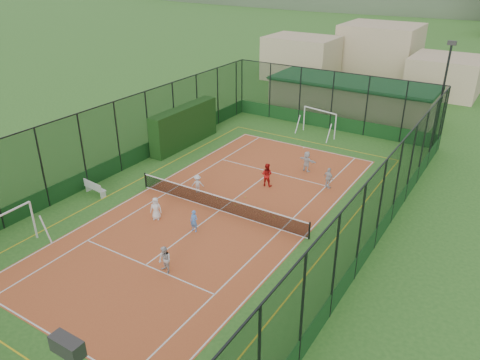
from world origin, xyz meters
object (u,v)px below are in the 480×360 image
object	(u,v)px
futsal_goal_near	(6,235)
child_far_right	(328,178)
coach	(267,175)
child_near_mid	(194,221)
child_far_back	(307,161)
floodlight_ne	(441,98)
child_near_left	(156,208)
clubhouse	(351,98)
child_far_left	(198,184)
child_near_right	(165,260)
white_bench	(95,187)
futsal_goal_far	(319,123)

from	to	relation	value
futsal_goal_near	child_far_right	world-z (taller)	futsal_goal_near
coach	futsal_goal_near	bearing A→B (deg)	54.18
child_near_mid	child_far_back	bearing A→B (deg)	76.68
floodlight_ne	child_near_mid	bearing A→B (deg)	-113.78
child_near_left	child_near_mid	size ratio (longest dim) A/B	1.07
clubhouse	child_near_left	xyz separation A→B (m)	(-2.51, -24.72, -0.89)
child_near_left	child_far_left	distance (m)	3.92
child_near_left	child_far_back	bearing A→B (deg)	38.43
floodlight_ne	futsal_goal_near	xyz separation A→B (m)	(-15.17, -25.87, -3.03)
child_near_left	child_far_right	xyz separation A→B (m)	(6.80, 8.91, 0.03)
child_far_right	child_near_mid	bearing A→B (deg)	87.82
floodlight_ne	child_far_right	xyz separation A→B (m)	(-4.30, -10.41, -3.41)
child_near_mid	child_near_right	world-z (taller)	child_near_right
white_bench	child_near_right	bearing A→B (deg)	-17.08
futsal_goal_far	child_far_left	bearing A→B (deg)	-86.45
clubhouse	futsal_goal_far	bearing A→B (deg)	-92.02
child_near_mid	child_far_left	bearing A→B (deg)	121.09
child_near_left	child_far_left	bearing A→B (deg)	61.03
clubhouse	child_far_back	xyz separation A→B (m)	(2.00, -14.15, -0.83)
child_far_right	child_near_left	bearing A→B (deg)	75.75
futsal_goal_near	child_far_left	size ratio (longest dim) A/B	2.81
floodlight_ne	child_near_right	size ratio (longest dim) A/B	5.91
child_near_right	child_far_right	distance (m)	12.87
floodlight_ne	child_far_back	world-z (taller)	floodlight_ne
futsal_goal_near	child_near_right	size ratio (longest dim) A/B	2.43
child_near_left	coach	xyz separation A→B (m)	(3.25, 7.10, 0.11)
child_near_right	coach	xyz separation A→B (m)	(-0.45, 10.69, 0.08)
floodlight_ne	white_bench	distance (m)	25.39
floodlight_ne	child_near_right	distance (m)	24.31
child_far_left	child_near_mid	bearing A→B (deg)	94.07
floodlight_ne	child_near_left	world-z (taller)	floodlight_ne
child_far_right	coach	world-z (taller)	coach
child_near_left	floodlight_ne	bearing A→B (deg)	31.63
clubhouse	child_far_back	bearing A→B (deg)	-81.96
white_bench	futsal_goal_near	size ratio (longest dim) A/B	0.51
clubhouse	coach	world-z (taller)	clubhouse
white_bench	child_far_back	bearing A→B (deg)	52.54
child_near_mid	child_far_back	distance (m)	10.63
child_far_left	child_far_back	distance (m)	8.01
child_near_left	futsal_goal_near	bearing A→B (deg)	-150.30
child_far_back	child_near_right	bearing A→B (deg)	100.01
floodlight_ne	child_far_right	distance (m)	11.77
floodlight_ne	child_near_right	world-z (taller)	floodlight_ne
child_near_left	child_far_right	world-z (taller)	child_far_right
coach	child_near_left	bearing A→B (deg)	57.77
futsal_goal_near	child_far_back	bearing A→B (deg)	-28.67
floodlight_ne	child_near_left	size ratio (longest dim) A/B	6.14
child_near_mid	coach	size ratio (longest dim) A/B	0.81
child_far_left	futsal_goal_far	bearing A→B (deg)	-129.31
floodlight_ne	child_near_mid	xyz separation A→B (m)	(-8.47, -19.22, -3.49)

